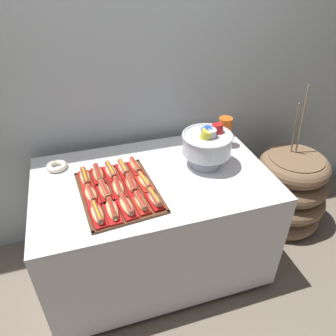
# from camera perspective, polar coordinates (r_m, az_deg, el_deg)

# --- Properties ---
(ground_plane) EXTENTS (10.00, 10.00, 0.00)m
(ground_plane) POSITION_cam_1_polar(r_m,az_deg,el_deg) (2.44, -2.19, -16.19)
(ground_plane) COLOR #7A6B5B
(back_wall) EXTENTS (6.00, 0.10, 2.60)m
(back_wall) POSITION_cam_1_polar(r_m,az_deg,el_deg) (2.16, -7.05, 18.46)
(back_wall) COLOR #B2BCC1
(back_wall) RESTS_ON ground_plane
(buffet_table) EXTENTS (1.40, 0.86, 0.76)m
(buffet_table) POSITION_cam_1_polar(r_m,az_deg,el_deg) (2.15, -2.42, -9.41)
(buffet_table) COLOR silver
(buffet_table) RESTS_ON ground_plane
(floor_vase) EXTENTS (0.60, 0.60, 1.13)m
(floor_vase) POSITION_cam_1_polar(r_m,az_deg,el_deg) (2.72, 20.32, -3.82)
(floor_vase) COLOR brown
(floor_vase) RESTS_ON ground_plane
(serving_tray) EXTENTS (0.45, 0.56, 0.01)m
(serving_tray) POSITION_cam_1_polar(r_m,az_deg,el_deg) (1.81, -8.68, -4.25)
(serving_tray) COLOR #56331E
(serving_tray) RESTS_ON buffet_table
(hot_dog_0) EXTENTS (0.09, 0.18, 0.06)m
(hot_dog_0) POSITION_cam_1_polar(r_m,az_deg,el_deg) (1.65, -12.33, -7.95)
(hot_dog_0) COLOR #B21414
(hot_dog_0) RESTS_ON serving_tray
(hot_dog_1) EXTENTS (0.07, 0.18, 0.06)m
(hot_dog_1) POSITION_cam_1_polar(r_m,az_deg,el_deg) (1.66, -9.79, -7.36)
(hot_dog_1) COLOR red
(hot_dog_1) RESTS_ON serving_tray
(hot_dog_2) EXTENTS (0.09, 0.18, 0.06)m
(hot_dog_2) POSITION_cam_1_polar(r_m,az_deg,el_deg) (1.67, -7.29, -6.71)
(hot_dog_2) COLOR #B21414
(hot_dog_2) RESTS_ON serving_tray
(hot_dog_3) EXTENTS (0.08, 0.16, 0.06)m
(hot_dog_3) POSITION_cam_1_polar(r_m,az_deg,el_deg) (1.68, -4.83, -6.12)
(hot_dog_3) COLOR red
(hot_dog_3) RESTS_ON serving_tray
(hot_dog_4) EXTENTS (0.08, 0.16, 0.06)m
(hot_dog_4) POSITION_cam_1_polar(r_m,az_deg,el_deg) (1.70, -2.43, -5.47)
(hot_dog_4) COLOR #B21414
(hot_dog_4) RESTS_ON serving_tray
(hot_dog_5) EXTENTS (0.09, 0.16, 0.06)m
(hot_dog_5) POSITION_cam_1_polar(r_m,az_deg,el_deg) (1.78, -13.43, -4.61)
(hot_dog_5) COLOR red
(hot_dog_5) RESTS_ON serving_tray
(hot_dog_6) EXTENTS (0.09, 0.19, 0.06)m
(hot_dog_6) POSITION_cam_1_polar(r_m,az_deg,el_deg) (1.78, -11.09, -4.01)
(hot_dog_6) COLOR #B21414
(hot_dog_6) RESTS_ON serving_tray
(hot_dog_7) EXTENTS (0.07, 0.17, 0.06)m
(hot_dog_7) POSITION_cam_1_polar(r_m,az_deg,el_deg) (1.80, -8.76, -3.54)
(hot_dog_7) COLOR #B21414
(hot_dog_7) RESTS_ON serving_tray
(hot_dog_8) EXTENTS (0.07, 0.18, 0.06)m
(hot_dog_8) POSITION_cam_1_polar(r_m,az_deg,el_deg) (1.81, -6.48, -2.94)
(hot_dog_8) COLOR #B21414
(hot_dog_8) RESTS_ON serving_tray
(hot_dog_9) EXTENTS (0.08, 0.17, 0.06)m
(hot_dog_9) POSITION_cam_1_polar(r_m,az_deg,el_deg) (1.82, -4.22, -2.46)
(hot_dog_9) COLOR red
(hot_dog_9) RESTS_ON serving_tray
(hot_dog_10) EXTENTS (0.08, 0.18, 0.06)m
(hot_dog_10) POSITION_cam_1_polar(r_m,az_deg,el_deg) (1.91, -14.39, -1.69)
(hot_dog_10) COLOR red
(hot_dog_10) RESTS_ON serving_tray
(hot_dog_11) EXTENTS (0.08, 0.19, 0.06)m
(hot_dog_11) POSITION_cam_1_polar(r_m,az_deg,el_deg) (1.92, -12.21, -1.13)
(hot_dog_11) COLOR #B21414
(hot_dog_11) RESTS_ON serving_tray
(hot_dog_12) EXTENTS (0.08, 0.18, 0.06)m
(hot_dog_12) POSITION_cam_1_polar(r_m,az_deg,el_deg) (1.92, -10.04, -0.64)
(hot_dog_12) COLOR red
(hot_dog_12) RESTS_ON serving_tray
(hot_dog_13) EXTENTS (0.07, 0.17, 0.06)m
(hot_dog_13) POSITION_cam_1_polar(r_m,az_deg,el_deg) (1.94, -7.90, -0.16)
(hot_dog_13) COLOR #B21414
(hot_dog_13) RESTS_ON serving_tray
(hot_dog_14) EXTENTS (0.08, 0.16, 0.06)m
(hot_dog_14) POSITION_cam_1_polar(r_m,az_deg,el_deg) (1.95, -5.79, 0.29)
(hot_dog_14) COLOR red
(hot_dog_14) RESTS_ON serving_tray
(punch_bowl) EXTENTS (0.31, 0.31, 0.27)m
(punch_bowl) POSITION_cam_1_polar(r_m,az_deg,el_deg) (1.95, 6.94, 4.38)
(punch_bowl) COLOR silver
(punch_bowl) RESTS_ON buffet_table
(cup_stack) EXTENTS (0.09, 0.09, 0.21)m
(cup_stack) POSITION_cam_1_polar(r_m,az_deg,el_deg) (2.20, 9.94, 6.27)
(cup_stack) COLOR #EA5B19
(cup_stack) RESTS_ON buffet_table
(donut) EXTENTS (0.13, 0.13, 0.04)m
(donut) POSITION_cam_1_polar(r_m,az_deg,el_deg) (2.09, -19.03, 0.30)
(donut) COLOR silver
(donut) RESTS_ON buffet_table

